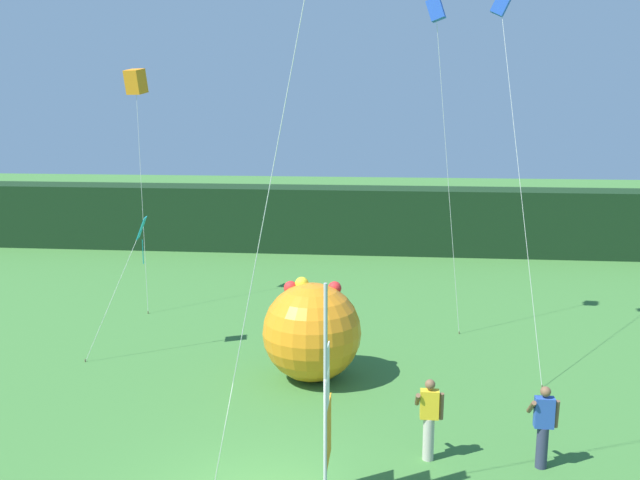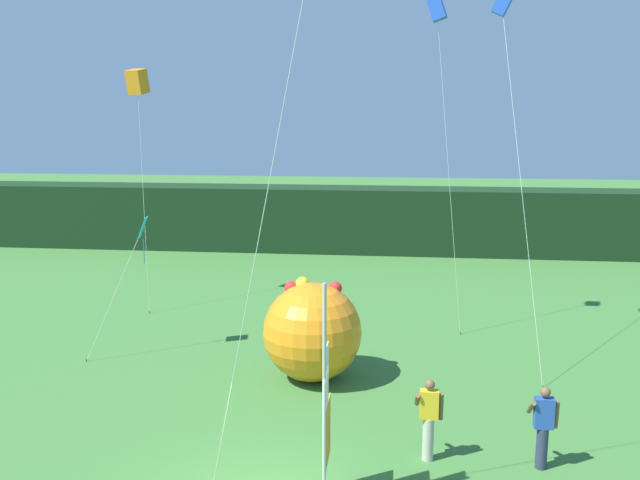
# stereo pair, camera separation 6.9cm
# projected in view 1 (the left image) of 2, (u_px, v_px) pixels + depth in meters

# --- Properties ---
(distant_treeline) EXTENTS (80.00, 2.40, 3.10)m
(distant_treeline) POSITION_uv_depth(u_px,v_px,m) (346.00, 219.00, 33.03)
(distant_treeline) COLOR black
(distant_treeline) RESTS_ON ground
(banner_flag) EXTENTS (0.06, 1.03, 4.10)m
(banner_flag) POSITION_uv_depth(u_px,v_px,m) (327.00, 402.00, 11.32)
(banner_flag) COLOR #B7B7BC
(banner_flag) RESTS_ON ground
(person_near_banner) EXTENTS (0.55, 0.48, 1.65)m
(person_near_banner) POSITION_uv_depth(u_px,v_px,m) (543.00, 425.00, 12.88)
(person_near_banner) COLOR #2D334C
(person_near_banner) RESTS_ON ground
(person_mid_field) EXTENTS (0.55, 0.48, 1.67)m
(person_mid_field) POSITION_uv_depth(u_px,v_px,m) (429.00, 417.00, 13.18)
(person_mid_field) COLOR #B7B2A3
(person_mid_field) RESTS_ON ground
(inflatable_balloon) EXTENTS (2.51, 2.51, 2.59)m
(inflatable_balloon) POSITION_uv_depth(u_px,v_px,m) (312.00, 332.00, 17.12)
(inflatable_balloon) COLOR orange
(inflatable_balloon) RESTS_ON ground
(kite_cyan_diamond_0) EXTENTS (1.60, 1.24, 3.89)m
(kite_cyan_diamond_0) POSITION_uv_depth(u_px,v_px,m) (139.00, 236.00, 18.64)
(kite_cyan_diamond_0) COLOR brown
(kite_cyan_diamond_0) RESTS_ON ground
(kite_blue_box_1) EXTENTS (1.26, 3.76, 9.93)m
(kite_blue_box_1) POSITION_uv_depth(u_px,v_px,m) (501.00, 9.00, 18.47)
(kite_blue_box_1) COLOR brown
(kite_blue_box_1) RESTS_ON ground
(kite_orange_box_3) EXTENTS (0.87, 1.67, 8.17)m
(kite_orange_box_3) POSITION_uv_depth(u_px,v_px,m) (136.00, 82.00, 22.77)
(kite_orange_box_3) COLOR brown
(kite_orange_box_3) RESTS_ON ground
(kite_blue_box_4) EXTENTS (1.33, 0.50, 9.94)m
(kite_blue_box_4) POSITION_uv_depth(u_px,v_px,m) (436.00, 13.00, 19.34)
(kite_blue_box_4) COLOR brown
(kite_blue_box_4) RESTS_ON ground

